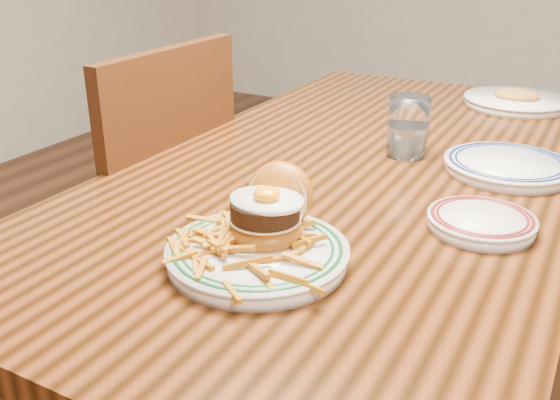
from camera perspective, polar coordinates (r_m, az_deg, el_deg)
The scene contains 7 objects.
table at distance 1.32m, azimuth 7.55°, elevation -0.19°, with size 0.85×1.60×0.75m.
chair_left at distance 1.58m, azimuth -12.76°, elevation -2.34°, with size 0.45×0.45×0.96m.
main_plate at distance 0.89m, azimuth -1.72°, elevation -3.38°, with size 0.26×0.28×0.13m.
side_plate at distance 1.04m, azimuth 17.93°, elevation -1.84°, with size 0.17×0.18×0.03m.
rear_plate at distance 1.30m, azimuth 20.11°, elevation 3.00°, with size 0.24×0.24×0.03m.
water_glass at distance 1.33m, azimuth 11.62°, elevation 6.28°, with size 0.08×0.08×0.13m.
far_plate at distance 1.81m, azimuth 20.75°, elevation 8.48°, with size 0.27×0.27×0.05m.
Camera 1 is at (0.42, -1.14, 1.19)m, focal length 40.00 mm.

